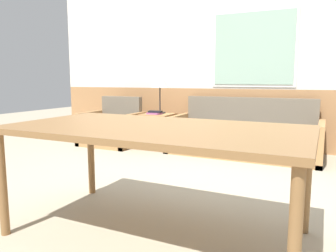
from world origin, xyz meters
name	(u,v)px	position (x,y,z in m)	size (l,w,h in m)	color
ground_plane	(185,204)	(0.00, 0.00, 0.00)	(16.00, 16.00, 0.00)	#B2A58C
wall_back	(253,60)	(0.00, 2.63, 1.36)	(7.20, 0.09, 2.70)	#AD7A4C
couch	(243,138)	(0.01, 2.09, 0.24)	(2.09, 0.86, 0.80)	#B27F4C
armchair	(112,130)	(-2.09, 1.87, 0.24)	(0.91, 0.73, 0.78)	#B27F4C
side_table	(158,120)	(-1.34, 2.07, 0.42)	(0.46, 0.46, 0.53)	#B27F4C
table_lamp	(160,83)	(-1.35, 2.15, 1.01)	(0.28, 0.28, 0.60)	#262628
book_stack	(155,113)	(-1.36, 1.98, 0.55)	(0.23, 0.17, 0.05)	#994C84
dining_table	(155,135)	(0.03, -0.60, 0.69)	(1.98, 1.06, 0.76)	olive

